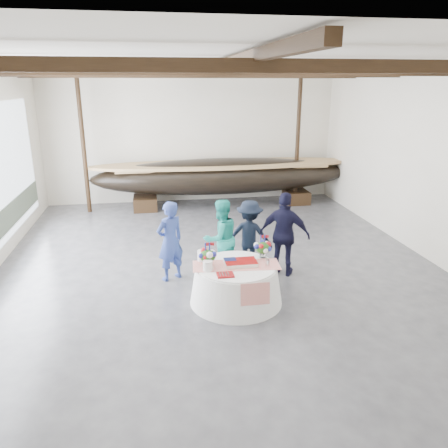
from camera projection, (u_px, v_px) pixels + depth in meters
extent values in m
cube|color=#3D3D42|center=(218.00, 264.00, 10.19)|extent=(10.00, 12.00, 0.01)
cube|color=silver|center=(192.00, 137.00, 15.12)|extent=(10.00, 0.02, 4.50)
cube|color=silver|center=(320.00, 295.00, 3.87)|extent=(10.00, 0.02, 4.50)
cube|color=silver|center=(427.00, 162.00, 10.28)|extent=(0.02, 12.00, 4.50)
cube|color=white|center=(217.00, 59.00, 8.80)|extent=(10.00, 12.00, 0.01)
cube|color=black|center=(259.00, 66.00, 5.59)|extent=(9.80, 0.12, 0.18)
cube|color=black|center=(226.00, 71.00, 7.94)|extent=(9.80, 0.12, 0.18)
cube|color=black|center=(208.00, 73.00, 10.28)|extent=(9.80, 0.12, 0.18)
cube|color=black|center=(197.00, 75.00, 12.63)|extent=(9.80, 0.12, 0.18)
cube|color=black|center=(217.00, 65.00, 8.84)|extent=(0.15, 11.76, 0.15)
cylinder|color=black|center=(83.00, 143.00, 13.63)|extent=(0.14, 0.14, 4.50)
cylinder|color=black|center=(298.00, 138.00, 14.73)|extent=(0.14, 0.14, 4.50)
cube|color=#596654|center=(0.00, 225.00, 10.08)|extent=(0.02, 7.00, 0.60)
cube|color=black|center=(145.00, 203.00, 14.54)|extent=(0.76, 0.98, 0.44)
cube|color=black|center=(296.00, 196.00, 15.37)|extent=(0.76, 0.98, 0.44)
ellipsoid|color=black|center=(223.00, 176.00, 14.70)|extent=(8.73, 1.75, 1.20)
cube|color=#9E7A4C|center=(223.00, 166.00, 14.60)|extent=(6.98, 1.15, 0.07)
cone|color=white|center=(236.00, 284.00, 8.35)|extent=(1.77, 1.77, 0.73)
cylinder|color=white|center=(236.00, 266.00, 8.23)|extent=(1.50, 1.50, 0.04)
cube|color=red|center=(236.00, 265.00, 8.22)|extent=(1.68, 0.69, 0.01)
cube|color=white|center=(241.00, 263.00, 8.24)|extent=(0.60, 0.40, 0.07)
cylinder|color=white|center=(208.00, 266.00, 7.97)|extent=(0.18, 0.18, 0.19)
cylinder|color=white|center=(202.00, 256.00, 8.39)|extent=(0.18, 0.18, 0.21)
cube|color=maroon|center=(225.00, 275.00, 7.78)|extent=(0.30, 0.24, 0.03)
cone|color=silver|center=(268.00, 263.00, 8.18)|extent=(0.09, 0.09, 0.12)
imported|color=navy|center=(170.00, 241.00, 9.17)|extent=(0.75, 0.68, 1.73)
imported|color=teal|center=(221.00, 238.00, 9.37)|extent=(1.02, 0.93, 1.71)
imported|color=black|center=(250.00, 235.00, 9.74)|extent=(1.18, 0.96, 1.59)
imported|color=black|center=(285.00, 235.00, 9.38)|extent=(1.17, 0.92, 1.85)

